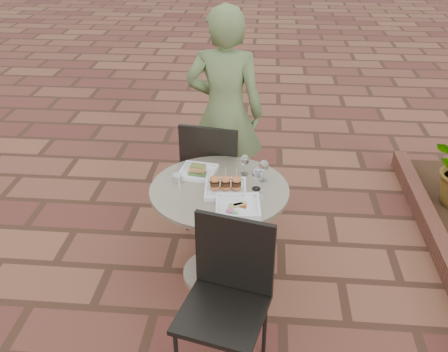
# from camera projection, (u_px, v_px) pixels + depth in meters

# --- Properties ---
(ground) EXTENTS (60.00, 60.00, 0.00)m
(ground) POSITION_uv_depth(u_px,v_px,m) (224.00, 273.00, 3.59)
(ground) COLOR brown
(ground) RESTS_ON ground
(cafe_table) EXTENTS (0.90, 0.90, 0.73)m
(cafe_table) POSITION_uv_depth(u_px,v_px,m) (220.00, 219.00, 3.33)
(cafe_table) COLOR gray
(cafe_table) RESTS_ON ground
(chair_far) EXTENTS (0.51, 0.51, 0.93)m
(chair_far) POSITION_uv_depth(u_px,v_px,m) (213.00, 168.00, 3.82)
(chair_far) COLOR black
(chair_far) RESTS_ON ground
(chair_near) EXTENTS (0.53, 0.53, 0.93)m
(chair_near) POSITION_uv_depth(u_px,v_px,m) (228.00, 288.00, 2.66)
(chair_near) COLOR black
(chair_near) RESTS_ON ground
(diner) EXTENTS (0.65, 0.45, 1.71)m
(diner) POSITION_uv_depth(u_px,v_px,m) (225.00, 113.00, 3.98)
(diner) COLOR #526638
(diner) RESTS_ON ground
(plate_salmon) EXTENTS (0.27, 0.27, 0.06)m
(plate_salmon) POSITION_uv_depth(u_px,v_px,m) (198.00, 171.00, 3.36)
(plate_salmon) COLOR white
(plate_salmon) RESTS_ON cafe_table
(plate_sliders) EXTENTS (0.28, 0.28, 0.17)m
(plate_sliders) POSITION_uv_depth(u_px,v_px,m) (226.00, 186.00, 3.16)
(plate_sliders) COLOR white
(plate_sliders) RESTS_ON cafe_table
(plate_tuna) EXTENTS (0.29, 0.29, 0.03)m
(plate_tuna) POSITION_uv_depth(u_px,v_px,m) (238.00, 206.00, 2.99)
(plate_tuna) COLOR white
(plate_tuna) RESTS_ON cafe_table
(wine_glass_right) EXTENTS (0.07, 0.07, 0.16)m
(wine_glass_right) POSITION_uv_depth(u_px,v_px,m) (257.00, 174.00, 3.14)
(wine_glass_right) COLOR white
(wine_glass_right) RESTS_ON cafe_table
(wine_glass_mid) EXTENTS (0.06, 0.06, 0.14)m
(wine_glass_mid) POSITION_uv_depth(u_px,v_px,m) (245.00, 160.00, 3.32)
(wine_glass_mid) COLOR white
(wine_glass_mid) RESTS_ON cafe_table
(wine_glass_far) EXTENTS (0.06, 0.06, 0.15)m
(wine_glass_far) POSITION_uv_depth(u_px,v_px,m) (264.00, 166.00, 3.24)
(wine_glass_far) COLOR white
(wine_glass_far) RESTS_ON cafe_table
(steel_ramekin) EXTENTS (0.09, 0.09, 0.05)m
(steel_ramekin) POSITION_uv_depth(u_px,v_px,m) (178.00, 178.00, 3.27)
(steel_ramekin) COLOR silver
(steel_ramekin) RESTS_ON cafe_table
(cutlery_set) EXTENTS (0.15, 0.20, 0.00)m
(cutlery_set) POSITION_uv_depth(u_px,v_px,m) (256.00, 201.00, 3.07)
(cutlery_set) COLOR silver
(cutlery_set) RESTS_ON cafe_table
(planter_curb) EXTENTS (0.12, 3.00, 0.15)m
(planter_curb) POSITION_uv_depth(u_px,v_px,m) (442.00, 251.00, 3.69)
(planter_curb) COLOR brown
(planter_curb) RESTS_ON ground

